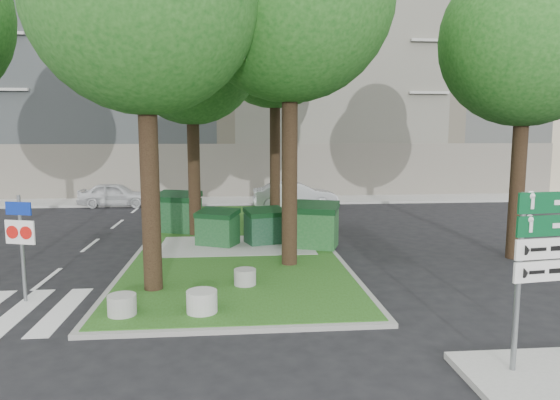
{
  "coord_description": "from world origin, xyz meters",
  "views": [
    {
      "loc": [
        0.47,
        -9.3,
        3.83
      ],
      "look_at": [
        1.71,
        4.22,
        2.0
      ],
      "focal_mm": 32.0,
      "sensor_mm": 36.0,
      "label": 1
    }
  ],
  "objects": [
    {
      "name": "ground",
      "position": [
        0.0,
        0.0,
        0.0
      ],
      "size": [
        120.0,
        120.0,
        0.0
      ],
      "primitive_type": "plane",
      "color": "black",
      "rests_on": "ground"
    },
    {
      "name": "median_island",
      "position": [
        0.5,
        8.0,
        0.06
      ],
      "size": [
        6.0,
        16.0,
        0.12
      ],
      "primitive_type": "cube",
      "color": "#264C15",
      "rests_on": "ground"
    },
    {
      "name": "median_kerb",
      "position": [
        0.5,
        8.0,
        0.05
      ],
      "size": [
        6.3,
        16.3,
        0.1
      ],
      "primitive_type": "cube",
      "color": "gray",
      "rests_on": "ground"
    },
    {
      "name": "building_sidewalk",
      "position": [
        0.0,
        18.5,
        0.06
      ],
      "size": [
        42.0,
        3.0,
        0.12
      ],
      "primitive_type": "cube",
      "color": "#999993",
      "rests_on": "ground"
    },
    {
      "name": "zebra_crossing",
      "position": [
        -3.75,
        1.5,
        0.01
      ],
      "size": [
        5.0,
        3.0,
        0.01
      ],
      "primitive_type": "cube",
      "color": "silver",
      "rests_on": "ground"
    },
    {
      "name": "apartment_building",
      "position": [
        0.0,
        26.0,
        8.0
      ],
      "size": [
        41.0,
        12.0,
        16.0
      ],
      "primitive_type": "cube",
      "color": "tan",
      "rests_on": "ground"
    },
    {
      "name": "tree_median_mid",
      "position": [
        -0.91,
        9.06,
        6.98
      ],
      "size": [
        4.8,
        4.8,
        9.99
      ],
      "color": "black",
      "rests_on": "ground"
    },
    {
      "name": "tree_median_far",
      "position": [
        2.29,
        12.06,
        8.32
      ],
      "size": [
        5.8,
        5.8,
        11.93
      ],
      "color": "black",
      "rests_on": "ground"
    },
    {
      "name": "tree_street_right",
      "position": [
        9.09,
        5.06,
        6.98
      ],
      "size": [
        5.0,
        5.0,
        10.06
      ],
      "color": "black",
      "rests_on": "ground"
    },
    {
      "name": "dumpster_a",
      "position": [
        -1.72,
        9.68,
        0.84
      ],
      "size": [
        1.91,
        1.62,
        1.51
      ],
      "rotation": [
        0.0,
        0.0,
        -0.35
      ],
      "color": "#0F3A18",
      "rests_on": "median_island"
    },
    {
      "name": "dumpster_b",
      "position": [
        -0.12,
        7.16,
        0.7
      ],
      "size": [
        1.56,
        1.37,
        1.21
      ],
      "rotation": [
        0.0,
        0.0,
        -0.43
      ],
      "color": "#123E1A",
      "rests_on": "median_island"
    },
    {
      "name": "dumpster_c",
      "position": [
        1.48,
        7.28,
        0.7
      ],
      "size": [
        1.51,
        1.26,
        1.21
      ],
      "rotation": [
        0.0,
        0.0,
        0.31
      ],
      "color": "#0F321D",
      "rests_on": "median_island"
    },
    {
      "name": "dumpster_d",
      "position": [
        3.0,
        6.57,
        0.83
      ],
      "size": [
        1.88,
        1.59,
        1.49
      ],
      "rotation": [
        0.0,
        0.0,
        -0.34
      ],
      "color": "#16481B",
      "rests_on": "median_island"
    },
    {
      "name": "bollard_left",
      "position": [
        -1.87,
        0.81,
        0.33
      ],
      "size": [
        0.58,
        0.58,
        0.42
      ],
      "primitive_type": "cylinder",
      "color": "gray",
      "rests_on": "median_island"
    },
    {
      "name": "bollard_right",
      "position": [
        0.7,
        2.63,
        0.31
      ],
      "size": [
        0.54,
        0.54,
        0.39
      ],
      "primitive_type": "cylinder",
      "color": "gray",
      "rests_on": "median_island"
    },
    {
      "name": "bollard_mid",
      "position": [
        -0.24,
        0.81,
        0.35
      ],
      "size": [
        0.64,
        0.64,
        0.46
      ],
      "primitive_type": "cylinder",
      "color": "#A8A8A2",
      "rests_on": "median_island"
    },
    {
      "name": "litter_bin",
      "position": [
        3.2,
        9.62,
        0.48
      ],
      "size": [
        0.41,
        0.41,
        0.71
      ],
      "primitive_type": "cylinder",
      "color": "gold",
      "rests_on": "median_island"
    },
    {
      "name": "traffic_sign_pole",
      "position": [
        -4.33,
        2.19,
        1.58
      ],
      "size": [
        0.71,
        0.26,
        2.46
      ],
      "rotation": [
        0.0,
        0.0,
        -0.31
      ],
      "color": "slate",
      "rests_on": "ground"
    },
    {
      "name": "directional_sign",
      "position": [
        5.4,
        -2.14,
        2.0
      ],
      "size": [
        1.41,
        0.25,
        2.82
      ],
      "rotation": [
        0.0,
        0.0,
        0.13
      ],
      "color": "slate",
      "rests_on": "sidewalk_corner"
    },
    {
      "name": "car_white",
      "position": [
        -5.76,
        17.23,
        0.63
      ],
      "size": [
        3.77,
        1.65,
        1.26
      ],
      "primitive_type": "imported",
      "rotation": [
        0.0,
        0.0,
        1.53
      ],
      "color": "silver",
      "rests_on": "ground"
    },
    {
      "name": "car_silver",
      "position": [
        3.5,
        15.5,
        0.7
      ],
      "size": [
        4.26,
        1.5,
        1.4
      ],
      "primitive_type": "imported",
      "rotation": [
        0.0,
        0.0,
        1.58
      ],
      "color": "#AAAEB2",
      "rests_on": "ground"
    }
  ]
}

